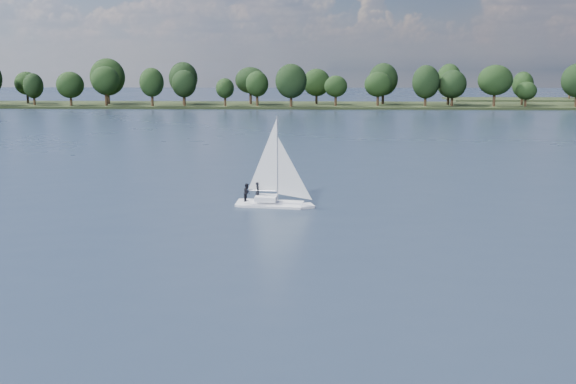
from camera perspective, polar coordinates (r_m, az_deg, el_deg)
The scene contains 4 objects.
ground at distance 118.99m, azimuth 5.86°, elevation 4.60°, with size 700.00×700.00×0.00m, color #233342.
far_shore at distance 230.54m, azimuth 4.17°, elevation 7.62°, with size 660.00×40.00×1.50m, color black.
sailboat at distance 60.35m, azimuth -1.60°, elevation 1.02°, with size 7.02×2.84×8.97m.
treeline at distance 226.46m, azimuth 4.46°, elevation 9.61°, with size 562.13×73.88×18.33m.
Camera 1 is at (-7.35, -18.07, 12.78)m, focal length 40.00 mm.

